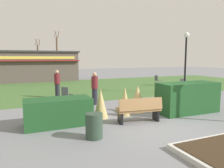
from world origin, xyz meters
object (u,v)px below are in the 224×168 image
at_px(park_bench, 139,110).
at_px(cafe_chair_east, 182,83).
at_px(person_strolling, 95,88).
at_px(lamppost_mid, 186,55).
at_px(person_standing, 57,84).
at_px(parked_car_west_slot, 31,71).
at_px(food_kiosk, 35,66).
at_px(cafe_chair_west, 157,79).
at_px(tree_left_bg, 38,58).
at_px(cafe_chair_center, 66,94).
at_px(tree_right_bg, 57,54).
at_px(trash_bin, 94,126).

xyz_separation_m(park_bench, cafe_chair_east, (7.07, 5.73, 0.05)).
bearing_deg(person_strolling, cafe_chair_east, -83.14).
bearing_deg(lamppost_mid, person_standing, 166.72).
bearing_deg(parked_car_west_slot, cafe_chair_east, -63.05).
xyz_separation_m(lamppost_mid, parked_car_west_slot, (-8.77, 20.38, -1.94)).
xyz_separation_m(lamppost_mid, food_kiosk, (-8.69, 12.97, -1.01)).
bearing_deg(food_kiosk, cafe_chair_east, -50.50).
bearing_deg(person_strolling, cafe_chair_west, -63.73).
bearing_deg(food_kiosk, lamppost_mid, -56.17).
bearing_deg(tree_left_bg, person_strolling, -88.72).
bearing_deg(food_kiosk, parked_car_west_slot, 90.62).
bearing_deg(parked_car_west_slot, cafe_chair_center, -87.77).
relative_size(food_kiosk, cafe_chair_west, 9.82).
relative_size(parked_car_west_slot, tree_right_bg, 0.61).
distance_m(park_bench, person_standing, 6.69).
height_order(park_bench, lamppost_mid, lamppost_mid).
bearing_deg(food_kiosk, cafe_chair_west, -41.38).
xyz_separation_m(cafe_chair_center, parked_car_west_slot, (-0.79, 20.32, 0.12)).
bearing_deg(food_kiosk, trash_bin, -88.50).
distance_m(trash_bin, cafe_chair_east, 11.28).
bearing_deg(cafe_chair_west, tree_right_bg, 103.18).
height_order(trash_bin, person_strolling, person_strolling).
relative_size(cafe_chair_west, tree_left_bg, 0.16).
bearing_deg(tree_left_bg, person_standing, -91.93).
bearing_deg(parked_car_west_slot, person_strolling, -84.33).
xyz_separation_m(food_kiosk, person_standing, (0.54, -11.04, -0.72)).
distance_m(cafe_chair_east, parked_car_west_slot, 21.42).
relative_size(trash_bin, tree_right_bg, 0.11).
height_order(cafe_chair_west, parked_car_west_slot, parked_car_west_slot).
distance_m(cafe_chair_east, cafe_chair_center, 9.00).
distance_m(park_bench, parked_car_west_slot, 24.97).
height_order(food_kiosk, parked_car_west_slot, food_kiosk).
relative_size(person_standing, tree_right_bg, 0.24).
height_order(lamppost_mid, person_strolling, lamppost_mid).
xyz_separation_m(cafe_chair_west, tree_right_bg, (-5.16, 22.05, 2.59)).
height_order(cafe_chair_center, tree_left_bg, tree_left_bg).
height_order(cafe_chair_center, parked_car_west_slot, parked_car_west_slot).
bearing_deg(park_bench, parked_car_west_slot, 96.06).
bearing_deg(lamppost_mid, food_kiosk, 123.83).
distance_m(trash_bin, cafe_chair_center, 5.38).
distance_m(lamppost_mid, person_strolling, 6.94).
xyz_separation_m(cafe_chair_west, cafe_chair_center, (-8.92, -4.42, 0.00)).
height_order(cafe_chair_west, person_strolling, person_strolling).
xyz_separation_m(trash_bin, cafe_chair_west, (9.15, 9.79, 0.14)).
height_order(park_bench, person_strolling, person_strolling).
height_order(trash_bin, person_standing, person_standing).
distance_m(park_bench, cafe_chair_west, 11.39).
xyz_separation_m(food_kiosk, tree_right_bg, (4.47, 13.56, 1.54)).
bearing_deg(parked_car_west_slot, tree_left_bg, 77.77).
xyz_separation_m(person_strolling, tree_right_bg, (2.45, 27.33, 2.26)).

